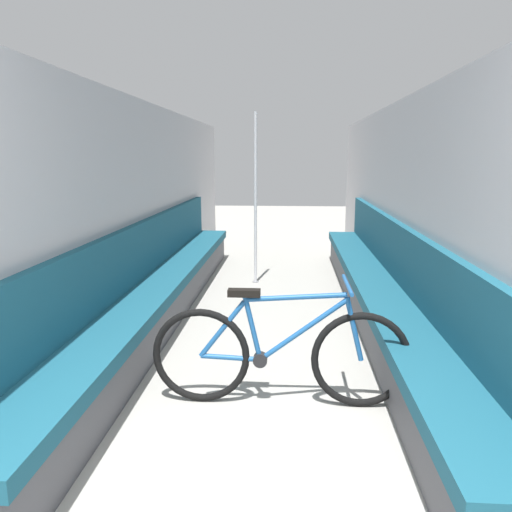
# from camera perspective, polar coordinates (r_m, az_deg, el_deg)

# --- Properties ---
(wall_left) EXTENTS (0.10, 10.18, 2.09)m
(wall_left) POSITION_cam_1_polar(r_m,az_deg,el_deg) (4.72, -14.63, 4.79)
(wall_left) COLOR #B2B2B7
(wall_left) RESTS_ON ground
(wall_right) EXTENTS (0.10, 10.18, 2.09)m
(wall_right) POSITION_cam_1_polar(r_m,az_deg,el_deg) (4.61, 17.79, 4.47)
(wall_right) COLOR #B2B2B7
(wall_right) RESTS_ON ground
(bench_seat_row_left) EXTENTS (0.45, 6.12, 0.94)m
(bench_seat_row_left) POSITION_cam_1_polar(r_m,az_deg,el_deg) (4.90, -11.04, -3.71)
(bench_seat_row_left) COLOR #4C4C51
(bench_seat_row_left) RESTS_ON ground
(bench_seat_row_right) EXTENTS (0.45, 6.12, 0.94)m
(bench_seat_row_right) POSITION_cam_1_polar(r_m,az_deg,el_deg) (4.82, 14.11, -4.12)
(bench_seat_row_right) COLOR #4C4C51
(bench_seat_row_right) RESTS_ON ground
(bicycle) EXTENTS (1.63, 0.46, 0.80)m
(bicycle) POSITION_cam_1_polar(r_m,az_deg,el_deg) (3.19, 2.73, -11.12)
(bicycle) COLOR black
(bicycle) RESTS_ON ground
(grab_pole_near) EXTENTS (0.08, 0.08, 2.07)m
(grab_pole_near) POSITION_cam_1_polar(r_m,az_deg,el_deg) (6.12, -0.05, 6.21)
(grab_pole_near) COLOR gray
(grab_pole_near) RESTS_ON ground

